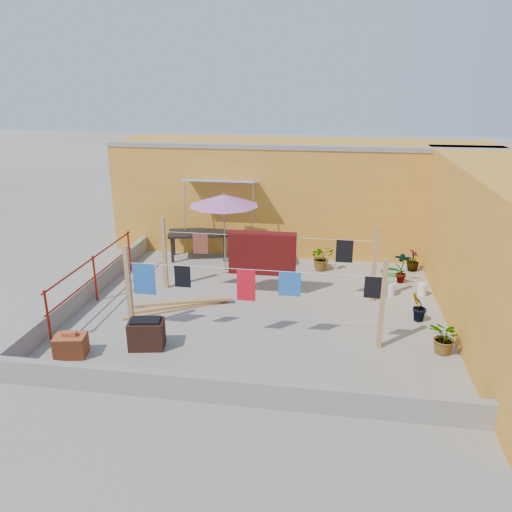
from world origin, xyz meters
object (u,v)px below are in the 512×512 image
(brick_stack, at_px, (71,345))
(water_jug_b, at_px, (422,289))
(outdoor_table, at_px, (198,234))
(water_jug_a, at_px, (390,289))
(plant_back_a, at_px, (322,257))
(white_basin, at_px, (266,390))
(brazier, at_px, (147,334))
(green_hose, at_px, (391,272))
(patio_umbrella, at_px, (224,201))

(brick_stack, height_order, water_jug_b, brick_stack)
(water_jug_b, bearing_deg, outdoor_table, 163.34)
(water_jug_a, xyz_separation_m, water_jug_b, (0.75, 0.11, -0.00))
(outdoor_table, distance_m, plant_back_a, 3.60)
(white_basin, xyz_separation_m, water_jug_b, (3.14, 4.49, 0.11))
(outdoor_table, bearing_deg, brazier, -85.77)
(brick_stack, bearing_deg, green_hose, 40.08)
(water_jug_a, height_order, green_hose, water_jug_a)
(water_jug_b, xyz_separation_m, green_hose, (-0.57, 1.41, -0.11))
(water_jug_a, bearing_deg, plant_back_a, 138.87)
(outdoor_table, bearing_deg, water_jug_b, -16.66)
(brazier, bearing_deg, brick_stack, -158.15)
(water_jug_b, bearing_deg, plant_back_a, 150.65)
(patio_umbrella, xyz_separation_m, water_jug_a, (4.24, -0.91, -1.80))
(white_basin, bearing_deg, green_hose, 66.44)
(brick_stack, bearing_deg, white_basin, -8.80)
(water_jug_a, relative_size, water_jug_b, 1.02)
(water_jug_a, xyz_separation_m, plant_back_a, (-1.69, 1.47, 0.20))
(water_jug_a, relative_size, green_hose, 0.61)
(water_jug_b, xyz_separation_m, plant_back_a, (-2.43, 1.37, 0.20))
(brazier, distance_m, water_jug_b, 6.56)
(outdoor_table, distance_m, brick_stack, 5.80)
(outdoor_table, relative_size, brazier, 2.51)
(green_hose, bearing_deg, water_jug_a, -96.62)
(water_jug_b, height_order, plant_back_a, plant_back_a)
(green_hose, relative_size, plant_back_a, 0.81)
(brazier, distance_m, plant_back_a, 5.72)
(brick_stack, bearing_deg, outdoor_table, 81.01)
(plant_back_a, bearing_deg, green_hose, 1.15)
(brazier, bearing_deg, patio_umbrella, 81.63)
(patio_umbrella, relative_size, brazier, 3.25)
(brazier, bearing_deg, plant_back_a, 56.36)
(water_jug_a, bearing_deg, patio_umbrella, 167.83)
(white_basin, bearing_deg, plant_back_a, 83.11)
(brick_stack, xyz_separation_m, brazier, (1.29, 0.52, 0.08))
(brazier, xyz_separation_m, white_basin, (2.46, -1.10, -0.25))
(green_hose, distance_m, plant_back_a, 1.89)
(water_jug_b, bearing_deg, green_hose, 112.09)
(water_jug_a, height_order, water_jug_b, water_jug_a)
(outdoor_table, xyz_separation_m, brick_stack, (-0.90, -5.71, -0.50))
(outdoor_table, height_order, plant_back_a, outdoor_table)
(water_jug_a, xyz_separation_m, green_hose, (0.18, 1.51, -0.12))
(white_basin, distance_m, water_jug_a, 5.00)
(patio_umbrella, bearing_deg, water_jug_a, -12.17)
(green_hose, bearing_deg, water_jug_b, -67.91)
(white_basin, bearing_deg, patio_umbrella, 109.17)
(patio_umbrella, relative_size, water_jug_b, 6.91)
(water_jug_b, bearing_deg, water_jug_a, -171.94)
(patio_umbrella, height_order, brick_stack, patio_umbrella)
(brick_stack, bearing_deg, patio_umbrella, 68.03)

